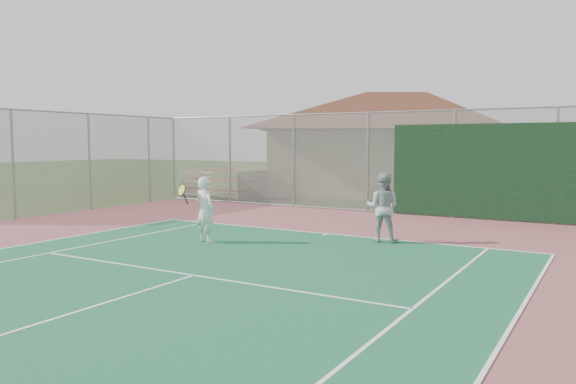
% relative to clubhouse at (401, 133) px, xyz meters
% --- Properties ---
extents(back_fence, '(20.08, 0.11, 3.53)m').
position_rel_clubhouse_xyz_m(back_fence, '(4.94, -8.74, -1.26)').
color(back_fence, gray).
rests_on(back_fence, ground).
extents(side_fence_left, '(0.08, 9.00, 3.50)m').
position_rel_clubhouse_xyz_m(side_fence_left, '(-7.17, -13.22, -1.18)').
color(side_fence_left, gray).
rests_on(side_fence_left, ground).
extents(clubhouse, '(15.69, 13.22, 5.76)m').
position_rel_clubhouse_xyz_m(clubhouse, '(0.00, 0.00, 0.00)').
color(clubhouse, '#CBB882').
rests_on(clubhouse, ground).
extents(bleachers, '(3.39, 2.20, 1.24)m').
position_rel_clubhouse_xyz_m(bleachers, '(-5.80, -7.06, -2.27)').
color(bleachers, '#9A3723').
rests_on(bleachers, ground).
extents(player_white_front, '(0.98, 0.69, 1.61)m').
position_rel_clubhouse_xyz_m(player_white_front, '(0.80, -16.49, -2.12)').
color(player_white_front, white).
rests_on(player_white_front, ground).
extents(player_grey_back, '(0.92, 0.77, 1.69)m').
position_rel_clubhouse_xyz_m(player_grey_back, '(4.51, -14.19, -2.08)').
color(player_grey_back, '#A1A4A6').
rests_on(player_grey_back, ground).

